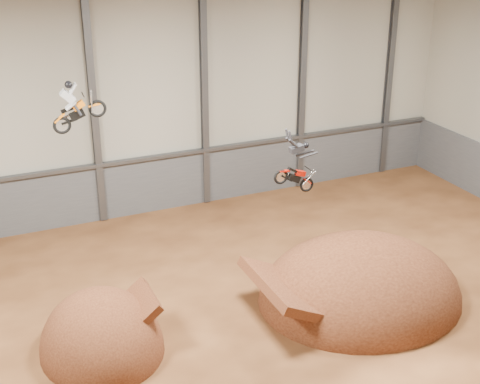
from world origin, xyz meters
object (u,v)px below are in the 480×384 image
(landing_ramp, at_px, (359,298))
(fmx_rider_a, at_px, (81,100))
(takeoff_ramp, at_px, (103,349))
(fmx_rider_b, at_px, (292,162))

(landing_ramp, bearing_deg, fmx_rider_a, 156.72)
(landing_ramp, xyz_separation_m, fmx_rider_a, (-11.47, 4.94, 9.85))
(landing_ramp, bearing_deg, takeoff_ramp, 175.58)
(fmx_rider_b, bearing_deg, takeoff_ramp, -171.94)
(fmx_rider_a, relative_size, fmx_rider_b, 0.82)
(takeoff_ramp, relative_size, fmx_rider_a, 2.50)
(fmx_rider_a, bearing_deg, fmx_rider_b, -11.56)
(landing_ramp, bearing_deg, fmx_rider_b, 138.16)
(takeoff_ramp, relative_size, landing_ramp, 0.60)
(fmx_rider_a, distance_m, fmx_rider_b, 9.76)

